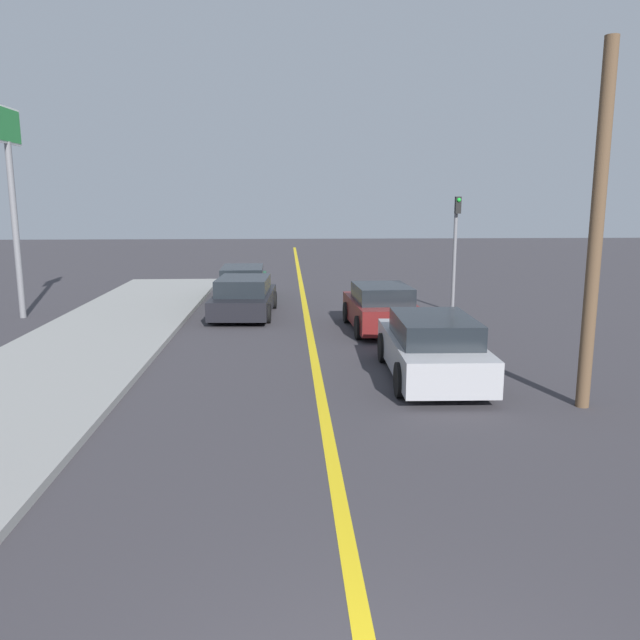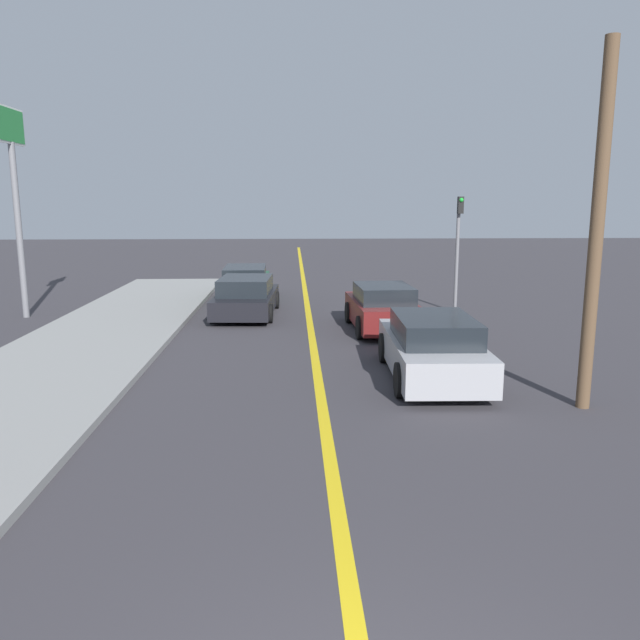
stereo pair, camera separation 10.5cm
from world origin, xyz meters
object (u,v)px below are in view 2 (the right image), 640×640
Objects in this scene: utility_pole at (597,231)px; traffic_light at (458,242)px; car_ahead_center at (383,308)px; roadside_sign at (13,164)px; car_near_right_lane at (432,348)px; car_parked_left_lot at (246,284)px; car_far_distant at (246,297)px.

traffic_light is at bearing 88.63° from utility_pole.
roadside_sign is (-11.26, 2.58, 4.18)m from car_ahead_center.
car_parked_left_lot is (-4.69, 10.72, -0.02)m from car_near_right_lane.
car_ahead_center is 0.82× the size of car_parked_left_lot.
car_ahead_center is at bearing -12.92° from roadside_sign.
car_parked_left_lot is at bearing 118.95° from utility_pole.
traffic_light is 0.59× the size of roadside_sign.
utility_pole reaches higher than car_parked_left_lot.
car_ahead_center is 7.15m from car_parked_left_lot.
roadside_sign is at bearing 148.18° from car_near_right_lane.
utility_pole is (13.92, -9.64, -1.64)m from roadside_sign.
traffic_light is (2.59, 7.95, 1.72)m from car_near_right_lane.
car_ahead_center is (-0.32, 5.06, -0.01)m from car_near_right_lane.
utility_pole is (6.80, -9.63, 2.58)m from car_far_distant.
car_parked_left_lot is (-4.37, 5.66, -0.00)m from car_ahead_center.
car_parked_left_lot is 14.76m from utility_pole.
roadside_sign is (-14.16, -0.31, 2.45)m from traffic_light.
traffic_light is 0.60× the size of utility_pole.
car_parked_left_lot reaches higher than car_far_distant.
utility_pole is (7.04, -12.72, 2.55)m from car_parked_left_lot.
car_ahead_center is at bearing 95.21° from car_near_right_lane.
car_ahead_center is 12.28m from roadside_sign.
traffic_light reaches higher than car_parked_left_lot.
car_parked_left_lot is at bearing 115.23° from car_near_right_lane.
car_far_distant is (-4.45, 7.63, -0.05)m from car_near_right_lane.
traffic_light reaches higher than car_ahead_center.
car_ahead_center is at bearing -135.12° from traffic_light.
roadside_sign reaches higher than utility_pole.
car_near_right_lane is 1.13× the size of car_ahead_center.
car_near_right_lane is 3.99m from utility_pole.
roadside_sign is (-7.13, 0.01, 4.22)m from car_far_distant.
car_far_distant is at bearing -0.09° from roadside_sign.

